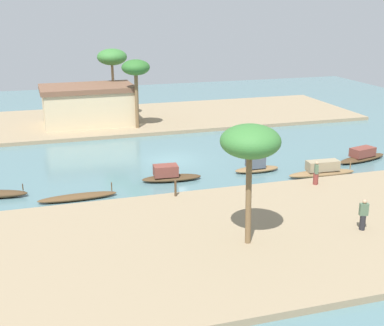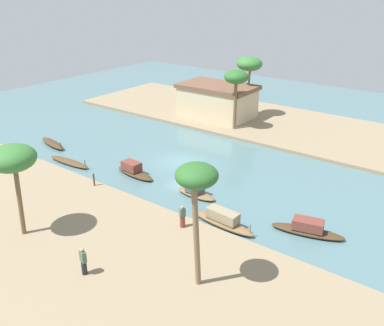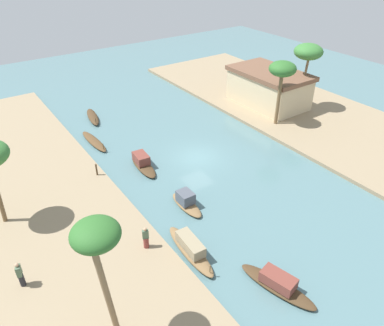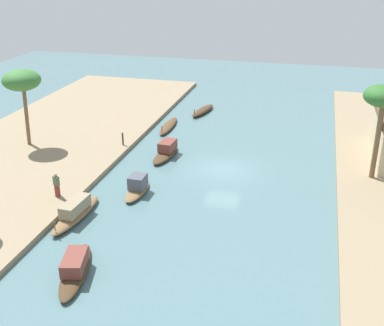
{
  "view_description": "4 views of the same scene",
  "coord_description": "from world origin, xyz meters",
  "px_view_note": "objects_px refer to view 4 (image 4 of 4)",
  "views": [
    {
      "loc": [
        -10.09,
        -38.44,
        12.05
      ],
      "look_at": [
        0.41,
        -4.35,
        1.02
      ],
      "focal_mm": 49.08,
      "sensor_mm": 36.0,
      "label": 1
    },
    {
      "loc": [
        22.57,
        -28.19,
        15.41
      ],
      "look_at": [
        2.62,
        -1.73,
        1.12
      ],
      "focal_mm": 39.3,
      "sensor_mm": 36.0,
      "label": 2
    },
    {
      "loc": [
        23.33,
        -16.65,
        17.46
      ],
      "look_at": [
        1.79,
        -1.83,
        1.01
      ],
      "focal_mm": 34.84,
      "sensor_mm": 36.0,
      "label": 3
    },
    {
      "loc": [
        32.26,
        6.04,
        14.63
      ],
      "look_at": [
        1.69,
        -1.93,
        1.01
      ],
      "focal_mm": 45.61,
      "sensor_mm": 36.0,
      "label": 4
    }
  ],
  "objects_px": {
    "sampan_foreground": "(76,212)",
    "sampan_downstream_large": "(203,111)",
    "palm_tree_left_near": "(22,81)",
    "sampan_open_hull": "(137,187)",
    "mooring_post": "(123,139)",
    "palm_tree_right_tall": "(384,99)",
    "sampan_midstream": "(169,126)",
    "person_on_near_bank": "(57,186)",
    "sampan_with_tall_canopy": "(75,267)",
    "sampan_with_red_awning": "(166,151)"
  },
  "relations": [
    {
      "from": "sampan_with_red_awning",
      "to": "sampan_downstream_large",
      "type": "bearing_deg",
      "value": -176.06
    },
    {
      "from": "sampan_with_tall_canopy",
      "to": "sampan_open_hull",
      "type": "bearing_deg",
      "value": 166.62
    },
    {
      "from": "sampan_with_tall_canopy",
      "to": "sampan_open_hull",
      "type": "height_order",
      "value": "sampan_open_hull"
    },
    {
      "from": "sampan_midstream",
      "to": "sampan_open_hull",
      "type": "bearing_deg",
      "value": 6.11
    },
    {
      "from": "sampan_midstream",
      "to": "sampan_downstream_large",
      "type": "height_order",
      "value": "sampan_midstream"
    },
    {
      "from": "person_on_near_bank",
      "to": "palm_tree_right_tall",
      "type": "height_order",
      "value": "palm_tree_right_tall"
    },
    {
      "from": "sampan_midstream",
      "to": "sampan_with_red_awning",
      "type": "distance_m",
      "value": 6.74
    },
    {
      "from": "sampan_with_tall_canopy",
      "to": "sampan_downstream_large",
      "type": "height_order",
      "value": "sampan_with_tall_canopy"
    },
    {
      "from": "sampan_foreground",
      "to": "sampan_downstream_large",
      "type": "relative_size",
      "value": 1.13
    },
    {
      "from": "sampan_midstream",
      "to": "sampan_downstream_large",
      "type": "xyz_separation_m",
      "value": [
        -5.2,
        1.97,
        0.05
      ]
    },
    {
      "from": "sampan_open_hull",
      "to": "sampan_downstream_large",
      "type": "distance_m",
      "value": 18.31
    },
    {
      "from": "sampan_with_tall_canopy",
      "to": "sampan_with_red_awning",
      "type": "xyz_separation_m",
      "value": [
        -15.76,
        -0.23,
        0.03
      ]
    },
    {
      "from": "sampan_foreground",
      "to": "sampan_open_hull",
      "type": "xyz_separation_m",
      "value": [
        -4.06,
        2.4,
        0.0
      ]
    },
    {
      "from": "mooring_post",
      "to": "sampan_with_tall_canopy",
      "type": "bearing_deg",
      "value": 14.06
    },
    {
      "from": "mooring_post",
      "to": "palm_tree_right_tall",
      "type": "bearing_deg",
      "value": 85.71
    },
    {
      "from": "sampan_midstream",
      "to": "mooring_post",
      "type": "relative_size",
      "value": 4.82
    },
    {
      "from": "sampan_with_tall_canopy",
      "to": "sampan_with_red_awning",
      "type": "relative_size",
      "value": 1.16
    },
    {
      "from": "sampan_open_hull",
      "to": "palm_tree_left_near",
      "type": "xyz_separation_m",
      "value": [
        -5.5,
        -11.32,
        5.09
      ]
    },
    {
      "from": "sampan_with_tall_canopy",
      "to": "sampan_with_red_awning",
      "type": "height_order",
      "value": "sampan_with_red_awning"
    },
    {
      "from": "sampan_with_tall_canopy",
      "to": "mooring_post",
      "type": "distance_m",
      "value": 16.89
    },
    {
      "from": "palm_tree_left_near",
      "to": "palm_tree_right_tall",
      "type": "bearing_deg",
      "value": 90.69
    },
    {
      "from": "sampan_with_tall_canopy",
      "to": "sampan_foreground",
      "type": "height_order",
      "value": "sampan_foreground"
    },
    {
      "from": "sampan_with_red_awning",
      "to": "mooring_post",
      "type": "distance_m",
      "value": 3.94
    },
    {
      "from": "sampan_with_tall_canopy",
      "to": "sampan_downstream_large",
      "type": "relative_size",
      "value": 1.09
    },
    {
      "from": "sampan_midstream",
      "to": "person_on_near_bank",
      "type": "relative_size",
      "value": 3.15
    },
    {
      "from": "sampan_with_tall_canopy",
      "to": "mooring_post",
      "type": "relative_size",
      "value": 4.77
    },
    {
      "from": "sampan_downstream_large",
      "to": "palm_tree_right_tall",
      "type": "distance_m",
      "value": 20.36
    },
    {
      "from": "sampan_foreground",
      "to": "person_on_near_bank",
      "type": "height_order",
      "value": "person_on_near_bank"
    },
    {
      "from": "mooring_post",
      "to": "palm_tree_right_tall",
      "type": "relative_size",
      "value": 0.16
    },
    {
      "from": "palm_tree_left_near",
      "to": "person_on_near_bank",
      "type": "bearing_deg",
      "value": 40.98
    },
    {
      "from": "sampan_downstream_large",
      "to": "mooring_post",
      "type": "relative_size",
      "value": 4.38
    },
    {
      "from": "sampan_open_hull",
      "to": "mooring_post",
      "type": "height_order",
      "value": "mooring_post"
    },
    {
      "from": "sampan_foreground",
      "to": "sampan_open_hull",
      "type": "distance_m",
      "value": 4.71
    },
    {
      "from": "sampan_with_tall_canopy",
      "to": "person_on_near_bank",
      "type": "xyz_separation_m",
      "value": [
        -6.85,
        -4.71,
        0.62
      ]
    },
    {
      "from": "sampan_with_tall_canopy",
      "to": "sampan_foreground",
      "type": "xyz_separation_m",
      "value": [
        -5.07,
        -2.55,
        0.05
      ]
    },
    {
      "from": "sampan_foreground",
      "to": "palm_tree_right_tall",
      "type": "relative_size",
      "value": 0.79
    },
    {
      "from": "sampan_with_red_awning",
      "to": "palm_tree_left_near",
      "type": "relative_size",
      "value": 0.7
    },
    {
      "from": "palm_tree_right_tall",
      "to": "person_on_near_bank",
      "type": "bearing_deg",
      "value": -67.6
    },
    {
      "from": "sampan_foreground",
      "to": "mooring_post",
      "type": "distance_m",
      "value": 11.42
    },
    {
      "from": "sampan_with_tall_canopy",
      "to": "palm_tree_right_tall",
      "type": "height_order",
      "value": "palm_tree_right_tall"
    },
    {
      "from": "sampan_with_tall_canopy",
      "to": "palm_tree_left_near",
      "type": "height_order",
      "value": "palm_tree_left_near"
    },
    {
      "from": "sampan_midstream",
      "to": "sampan_with_red_awning",
      "type": "relative_size",
      "value": 1.17
    },
    {
      "from": "palm_tree_right_tall",
      "to": "sampan_with_red_awning",
      "type": "bearing_deg",
      "value": -93.07
    },
    {
      "from": "mooring_post",
      "to": "palm_tree_left_near",
      "type": "distance_m",
      "value": 8.91
    },
    {
      "from": "sampan_with_red_awning",
      "to": "palm_tree_right_tall",
      "type": "distance_m",
      "value": 16.16
    },
    {
      "from": "sampan_open_hull",
      "to": "mooring_post",
      "type": "xyz_separation_m",
      "value": [
        -7.25,
        -3.95,
        0.4
      ]
    },
    {
      "from": "sampan_foreground",
      "to": "palm_tree_left_near",
      "type": "distance_m",
      "value": 14.04
    },
    {
      "from": "sampan_downstream_large",
      "to": "palm_tree_left_near",
      "type": "height_order",
      "value": "palm_tree_left_near"
    },
    {
      "from": "sampan_open_hull",
      "to": "palm_tree_right_tall",
      "type": "xyz_separation_m",
      "value": [
        -5.82,
        15.09,
        5.48
      ]
    },
    {
      "from": "sampan_with_tall_canopy",
      "to": "sampan_midstream",
      "type": "bearing_deg",
      "value": 170.97
    }
  ]
}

